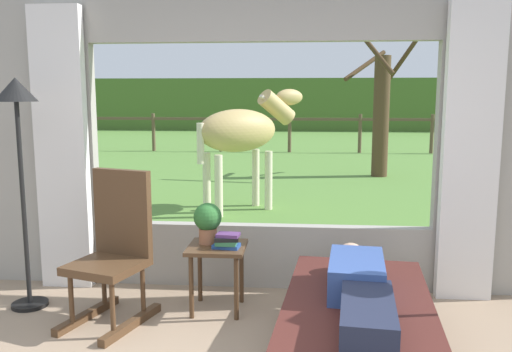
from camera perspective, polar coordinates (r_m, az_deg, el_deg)
The scene contains 15 objects.
back_wall_with_window at distance 4.51m, azimuth 0.50°, elevation 3.39°, with size 5.20×0.12×2.55m.
curtain_panel_left at distance 4.82m, azimuth -20.13°, elevation 2.60°, with size 0.44×0.10×2.40m, color silver.
curtain_panel_right at distance 4.57m, azimuth 22.01°, elevation 2.19°, with size 0.44×0.10×2.40m, color silver.
outdoor_pasture_lawn at distance 15.47m, azimuth 3.62°, elevation 2.58°, with size 36.00×21.68×0.02m, color #568438.
distant_hill_ridge at distance 25.23m, azimuth 4.17°, elevation 7.67°, with size 36.00×2.00×2.40m, color #46662A.
recliner_sofa at distance 3.48m, azimuth 10.83°, elevation -16.08°, with size 1.06×1.78×0.42m.
reclining_person at distance 3.32m, azimuth 11.07°, elevation -11.68°, with size 0.40×1.44×0.22m.
rocking_chair at distance 4.10m, azimuth -14.91°, elevation -7.50°, with size 0.65×0.79×1.12m.
side_table at distance 4.16m, azimuth -4.21°, elevation -8.70°, with size 0.44×0.44×0.52m.
potted_plant at distance 4.15m, azimuth -5.21°, elevation -4.77°, with size 0.22×0.22×0.32m.
book_stack at distance 4.05m, azimuth -3.16°, elevation -6.97°, with size 0.21×0.15×0.11m.
floor_lamp_left at distance 4.42m, azimuth -24.21°, elevation 5.14°, with size 0.32×0.32×1.80m.
horse at distance 7.50m, azimuth -1.42°, elevation 4.81°, with size 1.60×1.44×1.73m.
pasture_tree at distance 11.02m, azimuth 13.26°, elevation 6.90°, with size 1.55×1.44×3.01m.
pasture_fence_line at distance 15.33m, azimuth 3.64°, elevation 5.28°, with size 16.10×0.10×1.10m.
Camera 1 is at (0.35, -2.22, 1.67)m, focal length 37.24 mm.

